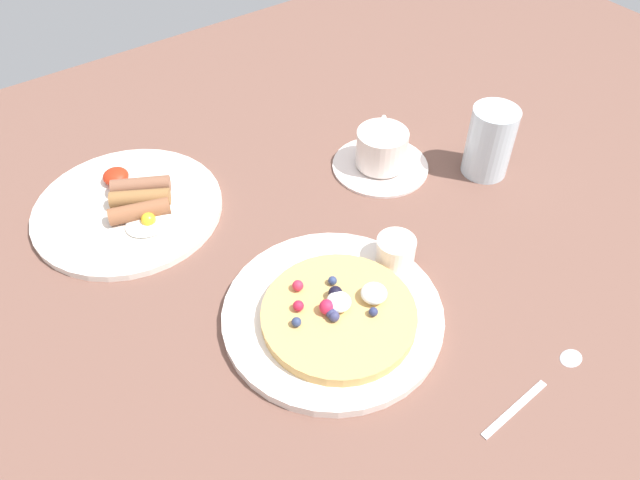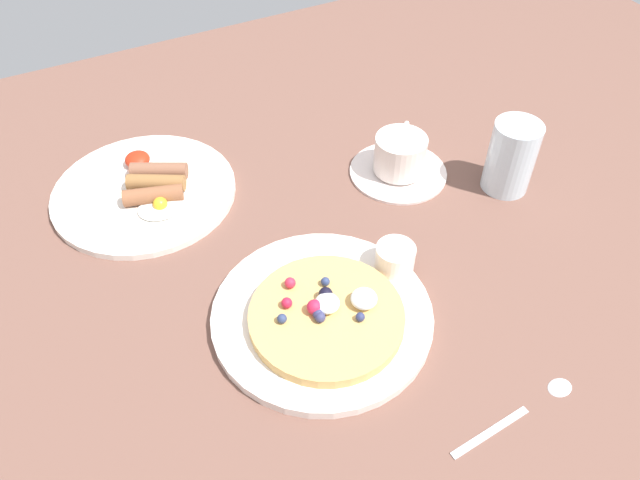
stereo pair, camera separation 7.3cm
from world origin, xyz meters
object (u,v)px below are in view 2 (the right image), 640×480
Objects in this scene: teaspoon at (534,403)px; water_glass at (511,157)px; pancake_plate at (322,315)px; coffee_cup at (400,153)px; syrup_ramekin at (395,257)px; coffee_saucer at (398,171)px; breakfast_plate at (144,192)px.

water_glass is at bearing 55.55° from teaspoon.
water_glass is (0.35, 0.09, 0.05)m from pancake_plate.
coffee_cup reaches higher than pancake_plate.
pancake_plate is 2.46× the size of water_glass.
teaspoon is at bearing -54.44° from pancake_plate.
syrup_ramekin is (0.11, 0.02, 0.02)m from pancake_plate.
pancake_plate is 0.36m from water_glass.
coffee_cup is 0.16m from water_glass.
water_glass is at bearing -38.47° from coffee_saucer.
syrup_ramekin is 0.30× the size of teaspoon.
coffee_saucer is at bearing 78.26° from teaspoon.
water_glass is (0.20, 0.30, 0.05)m from teaspoon.
coffee_saucer is 0.40m from teaspoon.
syrup_ramekin is at bearing -124.52° from coffee_cup.
breakfast_plate is 0.38m from coffee_cup.
breakfast_plate is 1.59× the size of teaspoon.
teaspoon is (-0.08, -0.39, -0.00)m from coffee_saucer.
breakfast_plate is 0.59m from teaspoon.
teaspoon is at bearing -124.45° from water_glass.
water_glass is (0.12, -0.10, 0.02)m from coffee_cup.
coffee_cup is at bearing 55.48° from syrup_ramekin.
syrup_ramekin reaches higher than coffee_saucer.
breakfast_plate is at bearing 128.77° from syrup_ramekin.
breakfast_plate is 0.53m from water_glass.
coffee_saucer reaches higher than teaspoon.
pancake_plate is 5.30× the size of syrup_ramekin.
coffee_cup is at bearing 78.14° from teaspoon.
breakfast_plate is (-0.24, 0.30, -0.02)m from syrup_ramekin.
coffee_cup is (0.35, -0.13, 0.03)m from breakfast_plate.
coffee_saucer is at bearing 55.54° from syrup_ramekin.
pancake_plate is 0.34m from breakfast_plate.
syrup_ramekin reaches higher than breakfast_plate.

